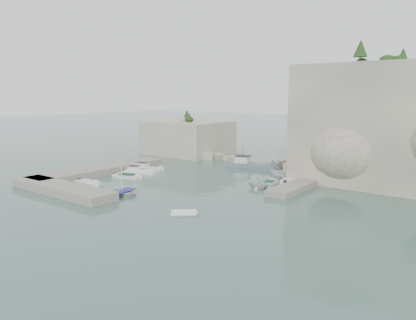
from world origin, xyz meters
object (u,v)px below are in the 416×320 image
Objects in this scene: motorboat_e at (88,185)px; motorboat_c at (128,178)px; rowboat at (122,195)px; work_boat at (252,168)px; tender_east_b at (269,185)px; inflatable_dinghy at (184,215)px; motorboat_b at (139,174)px; tender_east_c at (292,181)px; tender_east_d at (284,179)px; motorboat_a at (147,170)px; tender_east_a at (258,188)px.

motorboat_e is 6.78m from motorboat_c.
work_boat reaches higher than rowboat.
rowboat reaches higher than tender_east_b.
inflatable_dinghy is 18.27m from tender_east_b.
motorboat_b is 14.10m from rowboat.
tender_east_b is (0.30, 18.27, 0.00)m from inflatable_dinghy.
inflatable_dinghy is at bearing -39.11° from motorboat_c.
tender_east_c is (22.46, 9.80, 0.00)m from motorboat_b.
motorboat_e and motorboat_c have the same top height.
tender_east_d reaches higher than motorboat_b.
motorboat_c is 21.64m from inflatable_dinghy.
tender_east_b is (22.21, 2.53, 0.00)m from motorboat_a.
motorboat_b is 1.33× the size of tender_east_b.
tender_east_b is at bearing 48.71° from inflatable_dinghy.
inflatable_dinghy is 15.53m from tender_east_a.
motorboat_e is 29.70m from tender_east_c.
motorboat_b is 1.80× the size of tender_east_a.
motorboat_b is 1.10× the size of motorboat_c.
rowboat is at bearing 135.38° from tender_east_d.
motorboat_b reaches higher than inflatable_dinghy.
rowboat is at bearing 142.57° from tender_east_c.
inflatable_dinghy is (11.90, -1.67, 0.00)m from rowboat.
inflatable_dinghy is 0.71× the size of tender_east_d.
tender_east_a is 15.92m from work_boat.
motorboat_e is at bearing 115.92° from tender_east_b.
tender_east_d is at bearing -7.04° from tender_east_b.
work_boat reaches higher than tender_east_b.
motorboat_a reaches higher than motorboat_c.
tender_east_b reaches higher than inflatable_dinghy.
motorboat_e is 28.42m from work_boat.
motorboat_c is 0.91× the size of tender_east_c.
motorboat_a is 2.07× the size of tender_east_a.
tender_east_c reaches higher than inflatable_dinghy.
tender_east_d is (-0.42, 5.43, 0.00)m from tender_east_b.
rowboat is 1.49× the size of inflatable_dinghy.
inflatable_dinghy is 0.31× the size of work_boat.
motorboat_e is 10.13m from motorboat_b.
motorboat_e is at bearing 119.88° from tender_east_d.
motorboat_e is 0.94× the size of motorboat_c.
tender_east_c is at bearing 18.21° from motorboat_c.
tender_east_c is (1.68, 7.00, 0.00)m from tender_east_a.
rowboat is 0.46× the size of work_boat.
motorboat_e is at bearing 127.99° from tender_east_c.
motorboat_b is at bearing 93.41° from tender_east_b.
rowboat reaches higher than motorboat_e.
motorboat_b is 0.59× the size of work_boat.
tender_east_b is (19.83, 8.93, 0.00)m from motorboat_c.
tender_east_b is at bearing -12.11° from motorboat_b.
motorboat_a is 1.46× the size of rowboat.
motorboat_b is 0.87× the size of motorboat_a.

